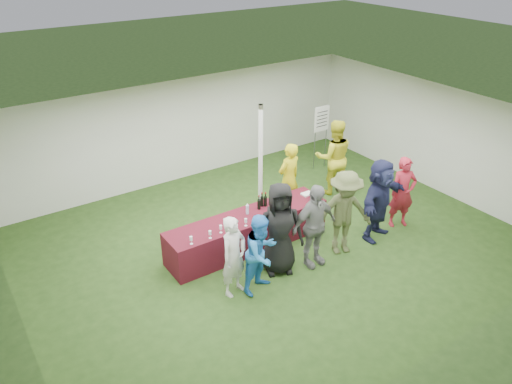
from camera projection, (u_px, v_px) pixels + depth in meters
ground at (272, 244)px, 10.75m from camera, size 60.00×60.00×0.00m
tent at (260, 162)px, 11.25m from camera, size 10.00×10.00×10.00m
serving_table at (248, 231)px, 10.50m from camera, size 3.60×0.80×0.75m
wine_bottles at (269, 200)px, 10.67m from camera, size 0.65×0.15×0.32m
wine_glasses at (216, 230)px, 9.61m from camera, size 1.27×0.12×0.16m
water_bottle at (247, 209)px, 10.35m from camera, size 0.07×0.07×0.23m
bar_towel at (307, 194)px, 11.14m from camera, size 0.25×0.18×0.03m
dump_bucket at (315, 195)px, 10.92m from camera, size 0.24×0.24×0.18m
wine_list_sign at (321, 124)px, 13.57m from camera, size 0.50×0.03×1.80m
staff_pourer at (289, 179)px, 11.57m from camera, size 0.69×0.50×1.75m
staff_back at (334, 157)px, 12.43m from camera, size 1.18×1.09×1.94m
customer_0 at (234, 256)px, 8.96m from camera, size 0.67×0.54×1.59m
customer_1 at (261, 253)px, 9.07m from camera, size 0.90×0.79×1.57m
customer_2 at (279, 229)px, 9.50m from camera, size 1.09×0.91×1.90m
customer_3 at (314, 226)px, 9.72m from camera, size 1.04×0.44×1.77m
customer_4 at (344, 213)px, 10.08m from camera, size 1.35×1.03×1.84m
customer_5 at (379, 200)px, 10.59m from camera, size 1.79×1.00×1.84m
customer_6 at (403, 192)px, 11.07m from camera, size 0.71×0.59×1.66m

